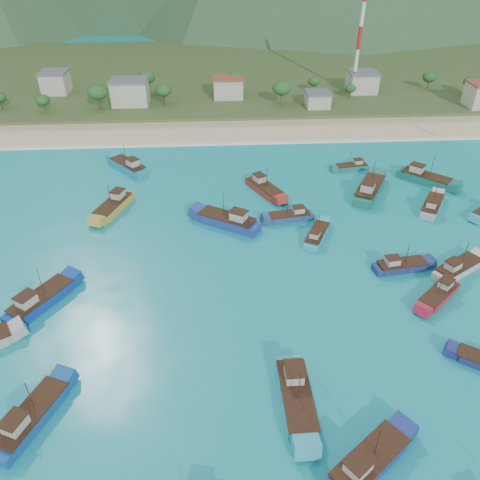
{
  "coord_description": "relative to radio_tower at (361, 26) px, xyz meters",
  "views": [
    {
      "loc": [
        -7.5,
        -51.44,
        50.51
      ],
      "look_at": [
        -3.48,
        18.0,
        3.0
      ],
      "focal_mm": 35.0,
      "sensor_mm": 36.0,
      "label": 1
    }
  ],
  "objects": [
    {
      "name": "ground",
      "position": [
        -40.53,
        -108.0,
        -22.76
      ],
      "size": [
        600.0,
        600.0,
        0.0
      ],
      "primitive_type": "plane",
      "color": "#0B7181",
      "rests_on": "ground"
    },
    {
      "name": "beach",
      "position": [
        -40.53,
        -29.0,
        -22.76
      ],
      "size": [
        400.0,
        18.0,
        1.2
      ],
      "primitive_type": "cube",
      "color": "beige",
      "rests_on": "ground"
    },
    {
      "name": "land",
      "position": [
        -40.53,
        32.0,
        -22.76
      ],
      "size": [
        400.0,
        110.0,
        2.4
      ],
      "primitive_type": "cube",
      "color": "#385123",
      "rests_on": "ground"
    },
    {
      "name": "surf_line",
      "position": [
        -40.53,
        -38.5,
        -22.76
      ],
      "size": [
        400.0,
        2.5,
        0.08
      ],
      "primitive_type": "cube",
      "color": "white",
      "rests_on": "ground"
    },
    {
      "name": "village",
      "position": [
        -29.04,
        -5.34,
        -17.98
      ],
      "size": [
        206.26,
        31.22,
        7.33
      ],
      "color": "beige",
      "rests_on": "ground"
    },
    {
      "name": "vegetation",
      "position": [
        -31.5,
        -4.67,
        -17.57
      ],
      "size": [
        274.76,
        25.46,
        9.07
      ],
      "color": "#235623",
      "rests_on": "ground"
    },
    {
      "name": "radio_tower",
      "position": [
        0.0,
        0.0,
        0.0
      ],
      "size": [
        1.2,
        1.2,
        42.33
      ],
      "color": "red",
      "rests_on": "ground"
    },
    {
      "name": "boat_3",
      "position": [
        -45.84,
        -80.24,
        -21.77
      ],
      "size": [
        12.97,
        9.99,
        7.61
      ],
      "rotation": [
        0.0,
        0.0,
        1.02
      ],
      "color": "navy",
      "rests_on": "ground"
    },
    {
      "name": "boat_4",
      "position": [
        -16.25,
        -96.34,
        -22.14
      ],
      "size": [
        9.8,
        4.13,
        5.61
      ],
      "rotation": [
        0.0,
        0.0,
        4.86
      ],
      "color": "navy",
      "rests_on": "ground"
    },
    {
      "name": "boat_6",
      "position": [
        -76.32,
        -102.12,
        -21.88
      ],
      "size": [
        9.43,
        11.86,
        7.02
      ],
      "rotation": [
        0.0,
        0.0,
        5.71
      ],
      "color": "#0F389A",
      "rests_on": "ground"
    },
    {
      "name": "boat_9",
      "position": [
        -2.52,
        -76.32,
        -22.05
      ],
      "size": [
        8.15,
        10.33,
        6.1
      ],
      "rotation": [
        0.0,
        0.0,
        5.71
      ],
      "color": "#A49C96",
      "rests_on": "ground"
    },
    {
      "name": "boat_10",
      "position": [
        -6.64,
        -97.7,
        -22.04
      ],
      "size": [
        10.54,
        7.94,
        6.16
      ],
      "rotation": [
        0.0,
        0.0,
        5.24
      ],
      "color": "beige",
      "rests_on": "ground"
    },
    {
      "name": "boat_12",
      "position": [
        0.69,
        -64.04,
        -21.83
      ],
      "size": [
        11.5,
        11.09,
        7.29
      ],
      "rotation": [
        0.0,
        0.0,
        3.96
      ],
      "color": "#156557",
      "rests_on": "ground"
    },
    {
      "name": "boat_15",
      "position": [
        -33.07,
        -78.69,
        -22.16
      ],
      "size": [
        9.6,
        4.27,
        5.48
      ],
      "rotation": [
        0.0,
        0.0,
        1.74
      ],
      "color": "navy",
      "rests_on": "ground"
    },
    {
      "name": "boat_17",
      "position": [
        -13.97,
        -69.18,
        -21.68
      ],
      "size": [
        10.34,
        13.92,
        8.11
      ],
      "rotation": [
        0.0,
        0.0,
        5.76
      ],
      "color": "#176753",
      "rests_on": "ground"
    },
    {
      "name": "boat_18",
      "position": [
        -69.25,
        -53.44,
        -21.89
      ],
      "size": [
        10.4,
        11.21,
        6.99
      ],
      "rotation": [
        0.0,
        0.0,
        0.72
      ],
      "color": "teal",
      "rests_on": "ground"
    },
    {
      "name": "boat_19",
      "position": [
        -29.0,
        -85.89,
        -22.16
      ],
      "size": [
        6.58,
        9.5,
        5.47
      ],
      "rotation": [
        0.0,
        0.0,
        5.82
      ],
      "color": "#24A9B1",
      "rests_on": "ground"
    },
    {
      "name": "boat_20",
      "position": [
        -71.28,
        -123.54,
        -21.94
      ],
      "size": [
        7.58,
        11.77,
        6.72
      ],
      "rotation": [
        0.0,
        0.0,
        5.88
      ],
      "color": "#144992",
      "rests_on": "ground"
    },
    {
      "name": "boat_22",
      "position": [
        -32.17,
        -131.49,
        -21.92
      ],
      "size": [
        11.29,
        9.62,
        6.82
      ],
      "rotation": [
        0.0,
        0.0,
        5.35
      ],
      "color": "navy",
      "rests_on": "ground"
    },
    {
      "name": "boat_26",
      "position": [
        -69.65,
        -72.74,
        -21.91
      ],
      "size": [
        7.44,
        12.06,
        6.86
      ],
      "rotation": [
        0.0,
        0.0,
        2.77
      ],
      "color": "gold",
      "rests_on": "ground"
    },
    {
      "name": "boat_29",
      "position": [
        -37.23,
        -66.61,
        -21.95
      ],
      "size": [
        8.15,
        11.46,
        6.62
      ],
      "rotation": [
        0.0,
        0.0,
        3.63
      ],
      "color": "#A22F25",
      "rests_on": "ground"
    },
    {
      "name": "boat_30",
      "position": [
        -14.51,
        -56.19,
        -22.26
      ],
      "size": [
        8.67,
        3.83,
        4.95
      ],
      "rotation": [
        0.0,
        0.0,
        1.74
      ],
      "color": "#207161",
      "rests_on": "ground"
    },
    {
      "name": "boat_31",
      "position": [
        -12.69,
        -104.18,
        -22.15
      ],
      "size": [
        8.93,
        8.19,
        5.54
      ],
      "rotation": [
        0.0,
        0.0,
        2.28
      ],
      "color": "#B61B36",
      "rests_on": "ground"
    },
    {
      "name": "boat_32",
      "position": [
        -38.8,
        -122.48,
        -21.84
      ],
      "size": [
        3.76,
        12.28,
        7.23
      ],
      "rotation": [
        0.0,
        0.0,
        3.15
      ],
      "color": "#32A5BE",
      "rests_on": "ground"
    }
  ]
}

